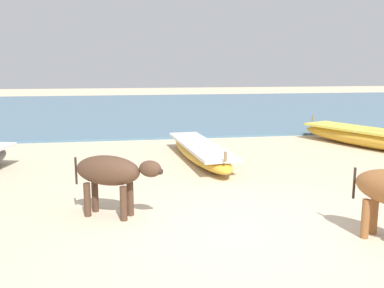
{
  "coord_description": "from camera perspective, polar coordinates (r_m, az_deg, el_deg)",
  "views": [
    {
      "loc": [
        -1.56,
        -5.41,
        2.29
      ],
      "look_at": [
        -0.05,
        3.57,
        0.6
      ],
      "focal_mm": 39.35,
      "sensor_mm": 36.0,
      "label": 1
    }
  ],
  "objects": [
    {
      "name": "cow_second_adult_dark",
      "position": [
        6.53,
        -10.92,
        -3.89
      ],
      "size": [
        1.4,
        0.92,
        0.96
      ],
      "rotation": [
        0.0,
        0.0,
        5.81
      ],
      "color": "#4C3323",
      "rests_on": "ground"
    },
    {
      "name": "fishing_boat_2",
      "position": [
        10.39,
        1.07,
        -0.97
      ],
      "size": [
        1.15,
        4.36,
        0.6
      ],
      "rotation": [
        0.0,
        0.0,
        4.79
      ],
      "color": "gold",
      "rests_on": "ground"
    },
    {
      "name": "sea_water",
      "position": [
        23.26,
        -5.69,
        4.9
      ],
      "size": [
        60.0,
        20.0,
        0.08
      ],
      "primitive_type": "cube",
      "color": "slate",
      "rests_on": "ground"
    },
    {
      "name": "fishing_boat_3",
      "position": [
        12.96,
        23.6,
        0.71
      ],
      "size": [
        2.96,
        4.96,
        0.72
      ],
      "rotation": [
        0.0,
        0.0,
        1.99
      ],
      "color": "gold",
      "rests_on": "ground"
    },
    {
      "name": "ground",
      "position": [
        6.08,
        6.15,
        -11.67
      ],
      "size": [
        80.0,
        80.0,
        0.0
      ],
      "primitive_type": "plane",
      "color": "beige"
    }
  ]
}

